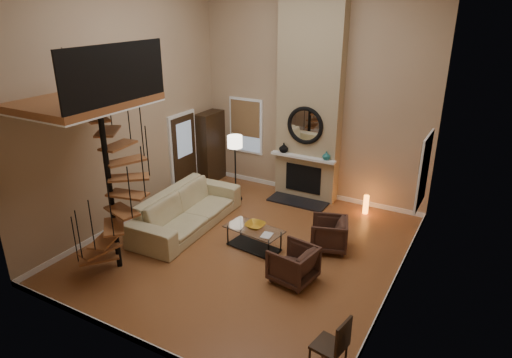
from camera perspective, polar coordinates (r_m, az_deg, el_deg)
The scene contains 32 objects.
ground at distance 9.53m, azimuth -1.19°, elevation -8.66°, with size 6.00×6.50×0.01m, color #A26334.
back_wall at distance 11.32m, azimuth 7.21°, elevation 11.09°, with size 6.00×0.02×5.50m, color tan.
front_wall at distance 6.03m, azimuth -17.23°, elevation 0.67°, with size 6.00×0.02×5.50m, color tan.
left_wall at distance 10.29m, azimuth -16.08°, elevation 9.34°, with size 0.02×6.50×5.50m, color tan.
right_wall at distance 7.46m, azimuth 19.01°, elevation 4.45°, with size 0.02×6.50×5.50m, color tan.
baseboard_back at distance 12.10m, azimuth 6.60°, elevation -1.53°, with size 6.00×0.02×0.12m, color white.
baseboard_front at distance 7.41m, azimuth -14.74°, elevation -19.11°, with size 6.00×0.02×0.12m, color white.
baseboard_left at distance 11.14m, azimuth -14.62°, elevation -4.27°, with size 0.02×6.50×0.12m, color white.
baseboard_right at distance 8.60m, azimuth 16.72°, elevation -12.88°, with size 0.02×6.50×0.12m, color white.
chimney_breast at distance 11.15m, azimuth 6.83°, elevation 10.94°, with size 1.60×0.38×5.50m, color #9E8A66.
hearth at distance 11.55m, azimuth 5.28°, elevation -2.87°, with size 1.50×0.60×0.04m, color black.
firebox at distance 11.59m, azimuth 5.96°, elevation 0.04°, with size 0.95×0.02×0.72m, color black.
mantel at distance 11.31m, azimuth 5.92°, elevation 2.73°, with size 1.70×0.18×0.06m, color white.
mirror_frame at distance 11.13m, azimuth 6.20°, elevation 6.72°, with size 0.94×0.94×0.10m, color black.
mirror_disc at distance 11.14m, azimuth 6.22°, elevation 6.73°, with size 0.80×0.80×0.01m, color white.
vase_left at distance 11.51m, azimuth 3.52°, elevation 3.96°, with size 0.24×0.24×0.25m, color black.
vase_right at distance 11.09m, azimuth 8.86°, elevation 2.94°, with size 0.20×0.20×0.21m, color #1A5E5D.
window_back at distance 12.37m, azimuth -1.29°, elevation 6.81°, with size 1.02×0.06×1.52m.
window_right at distance 9.69m, azimuth 20.40°, elevation 1.12°, with size 0.06×1.02×1.52m.
entry_door at distance 11.99m, azimuth -9.09°, elevation 3.18°, with size 0.10×1.05×2.16m.
loft at distance 8.31m, azimuth -20.42°, elevation 9.44°, with size 1.70×2.20×1.09m.
spiral_stair at distance 8.52m, azimuth -17.94°, elevation -0.21°, with size 1.47×1.47×4.06m.
hutch at distance 12.69m, azimuth -5.79°, elevation 3.92°, with size 0.42×0.90×2.02m, color black.
sofa at distance 10.33m, azimuth -8.71°, elevation -3.84°, with size 2.97×1.16×0.87m, color tan.
armchair_near at distance 9.41m, azimuth 9.60°, elevation -6.88°, with size 0.72×0.74×0.67m, color #3E251C.
armchair_far at distance 8.32m, azimuth 5.11°, elevation -10.79°, with size 0.73×0.76×0.69m, color #3E251C.
coffee_table at distance 9.37m, azimuth -0.26°, elevation -7.17°, with size 1.26×0.74×0.45m.
bowl at distance 9.31m, azimuth -0.11°, elevation -5.89°, with size 0.41×0.41×0.10m, color gold.
book at distance 9.02m, azimuth 1.22°, elevation -7.11°, with size 0.20×0.27×0.03m, color gray.
floor_lamp at distance 11.20m, azimuth -2.67°, elevation 4.07°, with size 0.37×0.37×1.70m.
accent_lamp at distance 11.12m, azimuth 13.69°, elevation -3.13°, with size 0.13×0.13×0.46m, color orange.
side_chair at distance 6.53m, azimuth 9.88°, elevation -19.79°, with size 0.49×0.47×0.92m.
Camera 1 is at (4.19, -7.06, 4.83)m, focal length 31.72 mm.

